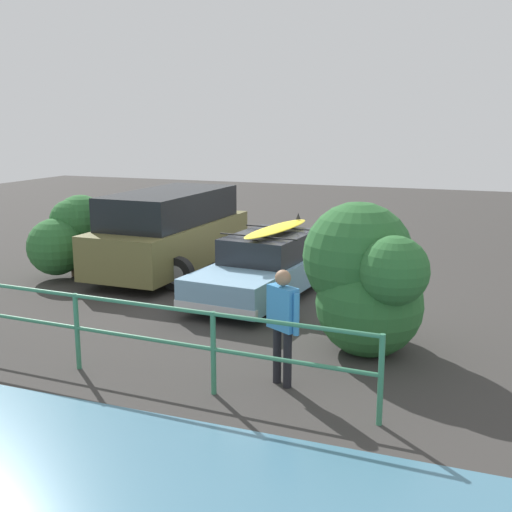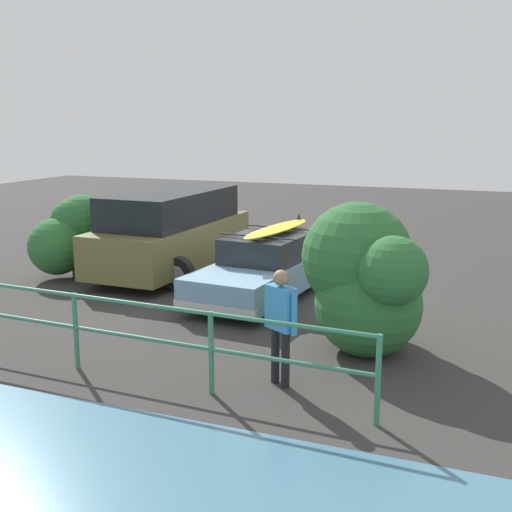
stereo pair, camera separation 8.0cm
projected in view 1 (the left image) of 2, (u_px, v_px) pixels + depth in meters
ground_plane at (271, 292)px, 13.35m from camera, size 44.00×44.00×0.02m
sedan_car at (268, 266)px, 12.96m from camera, size 2.52×4.48×1.54m
suv_car at (171, 231)px, 14.89m from camera, size 2.68×4.98×1.91m
person_bystander at (283, 317)px, 8.48m from camera, size 0.55×0.39×1.60m
railing_fence at (76, 318)px, 9.08m from camera, size 8.78×0.45×1.12m
bush_near_left at (367, 284)px, 9.81m from camera, size 2.01×2.12×2.36m
bush_near_right at (71, 233)px, 14.50m from camera, size 1.47×1.88×1.84m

